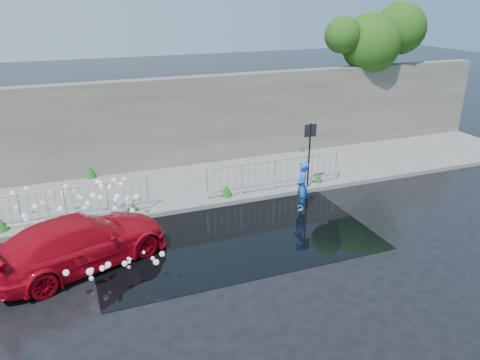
# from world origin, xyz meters

# --- Properties ---
(ground) EXTENTS (90.00, 90.00, 0.00)m
(ground) POSITION_xyz_m (0.00, 0.00, 0.00)
(ground) COLOR black
(ground) RESTS_ON ground
(pavement) EXTENTS (30.00, 4.00, 0.15)m
(pavement) POSITION_xyz_m (0.00, 5.00, 0.07)
(pavement) COLOR #5B5B57
(pavement) RESTS_ON ground
(curb) EXTENTS (30.00, 0.25, 0.16)m
(curb) POSITION_xyz_m (0.00, 3.00, 0.08)
(curb) COLOR #5B5B57
(curb) RESTS_ON ground
(retaining_wall) EXTENTS (30.00, 0.60, 3.50)m
(retaining_wall) POSITION_xyz_m (0.00, 7.20, 1.90)
(retaining_wall) COLOR #545047
(retaining_wall) RESTS_ON pavement
(puddle) EXTENTS (8.00, 5.00, 0.01)m
(puddle) POSITION_xyz_m (0.50, 1.00, 0.01)
(puddle) COLOR black
(puddle) RESTS_ON ground
(sign_post) EXTENTS (0.45, 0.06, 2.50)m
(sign_post) POSITION_xyz_m (4.20, 3.10, 1.72)
(sign_post) COLOR black
(sign_post) RESTS_ON ground
(tree) EXTENTS (4.94, 2.63, 6.35)m
(tree) POSITION_xyz_m (9.86, 7.41, 4.82)
(tree) COLOR #332114
(tree) RESTS_ON ground
(railing_left) EXTENTS (5.05, 0.05, 1.10)m
(railing_left) POSITION_xyz_m (-4.00, 3.35, 0.74)
(railing_left) COLOR silver
(railing_left) RESTS_ON pavement
(railing_right) EXTENTS (5.05, 0.05, 1.10)m
(railing_right) POSITION_xyz_m (3.00, 3.35, 0.74)
(railing_right) COLOR silver
(railing_right) RESTS_ON pavement
(weeds) EXTENTS (12.17, 3.93, 0.42)m
(weeds) POSITION_xyz_m (-0.40, 4.52, 0.33)
(weeds) COLOR #154713
(weeds) RESTS_ON pavement
(water_spray) EXTENTS (3.66, 5.35, 1.08)m
(water_spray) POSITION_xyz_m (-3.41, 2.42, 0.77)
(water_spray) COLOR white
(water_spray) RESTS_ON ground
(red_car) EXTENTS (4.96, 3.40, 1.33)m
(red_car) POSITION_xyz_m (-3.71, 0.83, 0.67)
(red_car) COLOR #A70614
(red_car) RESTS_ON ground
(person) EXTENTS (0.58, 0.70, 1.64)m
(person) POSITION_xyz_m (3.25, 1.80, 0.82)
(person) COLOR blue
(person) RESTS_ON ground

